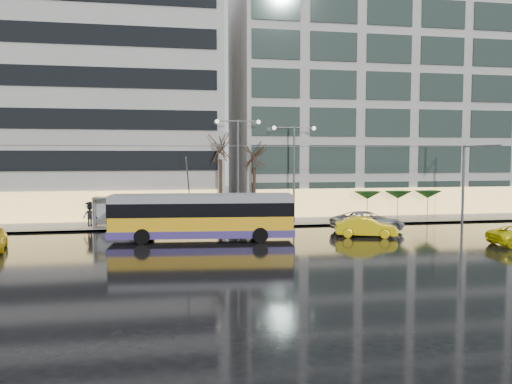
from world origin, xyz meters
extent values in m
plane|color=black|center=(0.00, 0.00, 0.00)|extent=(140.00, 140.00, 0.00)
cube|color=gray|center=(2.00, 14.00, 0.07)|extent=(80.00, 10.00, 0.15)
cube|color=slate|center=(2.00, 9.05, 0.07)|extent=(80.00, 0.10, 0.15)
cube|color=#A9A6A1|center=(-16.00, 19.00, 11.15)|extent=(34.00, 14.00, 22.00)
cube|color=#A9A6A1|center=(19.00, 19.00, 12.65)|extent=(32.00, 14.00, 25.00)
cube|color=yellow|center=(-1.63, 3.39, 1.12)|extent=(12.99, 3.85, 1.60)
cube|color=#433380|center=(-1.63, 3.39, 0.59)|extent=(13.04, 3.90, 0.53)
cube|color=black|center=(-1.63, 3.39, 2.29)|extent=(13.02, 3.88, 0.96)
cube|color=gray|center=(-1.63, 3.39, 3.04)|extent=(12.99, 3.85, 0.53)
cube|color=black|center=(4.77, 2.79, 2.13)|extent=(0.29, 2.45, 1.39)
cube|color=black|center=(-8.04, 3.99, 2.13)|extent=(0.29, 2.45, 1.39)
cylinder|color=black|center=(2.53, 4.34, 0.53)|extent=(1.10, 0.47, 1.07)
cylinder|color=black|center=(2.28, 1.68, 0.53)|extent=(1.10, 0.47, 1.07)
cylinder|color=black|center=(-5.55, 5.10, 0.53)|extent=(1.10, 0.47, 1.07)
cylinder|color=black|center=(-5.80, 2.44, 0.53)|extent=(1.10, 0.47, 1.07)
cylinder|color=#595B60|center=(-2.60, 4.50, 4.59)|extent=(0.44, 3.96, 2.81)
cylinder|color=#595B60|center=(-2.55, 5.03, 4.59)|extent=(0.44, 3.96, 2.81)
cylinder|color=#595B60|center=(22.00, 8.50, 3.50)|extent=(0.24, 0.24, 7.00)
cube|color=#595B60|center=(22.00, 6.00, 6.90)|extent=(0.10, 5.00, 0.10)
cylinder|color=#595B60|center=(1.00, 5.75, 6.80)|extent=(42.00, 0.04, 0.04)
cylinder|color=#595B60|center=(1.00, 6.25, 6.80)|extent=(42.00, 0.04, 0.04)
cube|color=#595B60|center=(-8.00, 10.50, 2.60)|extent=(4.20, 1.60, 0.12)
cube|color=silver|center=(-8.00, 11.20, 1.35)|extent=(4.00, 0.05, 2.20)
cube|color=white|center=(-10.05, 10.50, 1.35)|extent=(0.10, 1.40, 2.20)
cylinder|color=#595B60|center=(-10.00, 9.80, 1.35)|extent=(0.10, 0.10, 2.40)
cylinder|color=#595B60|center=(-10.00, 11.20, 1.35)|extent=(0.10, 0.10, 2.40)
cylinder|color=#595B60|center=(-6.00, 9.80, 1.35)|extent=(0.10, 0.10, 2.40)
cylinder|color=#595B60|center=(-6.00, 11.20, 1.35)|extent=(0.10, 0.10, 2.40)
cylinder|color=#595B60|center=(2.00, 10.80, 4.65)|extent=(0.18, 0.18, 9.00)
cylinder|color=#595B60|center=(1.10, 10.80, 9.05)|extent=(1.80, 0.10, 0.10)
cylinder|color=#595B60|center=(2.90, 10.80, 9.05)|extent=(1.80, 0.10, 0.10)
sphere|color=#FFF2CC|center=(0.20, 10.80, 9.00)|extent=(0.36, 0.36, 0.36)
sphere|color=#FFF2CC|center=(3.80, 10.80, 9.00)|extent=(0.36, 0.36, 0.36)
cylinder|color=#595B60|center=(7.00, 10.80, 4.40)|extent=(0.18, 0.18, 8.50)
cylinder|color=#595B60|center=(6.10, 10.80, 8.55)|extent=(1.80, 0.10, 0.10)
cylinder|color=#595B60|center=(7.90, 10.80, 8.55)|extent=(1.80, 0.10, 0.10)
sphere|color=#FFF2CC|center=(5.20, 10.80, 8.50)|extent=(0.36, 0.36, 0.36)
sphere|color=#FFF2CC|center=(8.80, 10.80, 8.50)|extent=(0.36, 0.36, 0.36)
cylinder|color=black|center=(0.50, 11.00, 2.95)|extent=(0.28, 0.28, 5.60)
cylinder|color=black|center=(3.50, 11.20, 2.60)|extent=(0.28, 0.28, 4.90)
cylinder|color=#595B60|center=(14.00, 11.00, 1.25)|extent=(0.06, 0.06, 2.20)
cone|color=#0F3912|center=(14.00, 11.00, 2.45)|extent=(2.50, 2.50, 0.70)
cylinder|color=#595B60|center=(17.00, 11.00, 1.25)|extent=(0.06, 0.06, 2.20)
cone|color=#0F3912|center=(17.00, 11.00, 2.45)|extent=(2.50, 2.50, 0.70)
cylinder|color=#595B60|center=(20.00, 11.00, 1.25)|extent=(0.06, 0.06, 2.20)
cone|color=#0F3912|center=(20.00, 11.00, 2.45)|extent=(2.50, 2.50, 0.70)
imported|color=yellow|center=(10.52, 2.85, 0.75)|extent=(4.79, 2.87, 1.49)
imported|color=#9E9EA2|center=(11.70, 5.30, 0.82)|extent=(6.04, 3.07, 1.63)
imported|color=black|center=(-5.44, 9.60, 1.11)|extent=(0.80, 0.63, 1.92)
imported|color=#EB4E9F|center=(-5.44, 9.60, 1.90)|extent=(1.18, 1.19, 0.88)
imported|color=black|center=(-6.84, 11.00, 1.09)|extent=(1.16, 1.14, 1.88)
imported|color=black|center=(-10.48, 11.23, 1.10)|extent=(1.36, 0.98, 1.90)
imported|color=black|center=(-10.48, 11.23, 1.90)|extent=(0.99, 0.99, 0.72)
camera|label=1|loc=(-3.99, -32.07, 5.99)|focal=35.00mm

